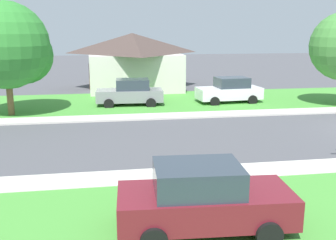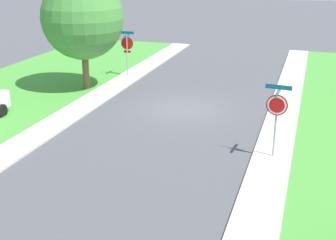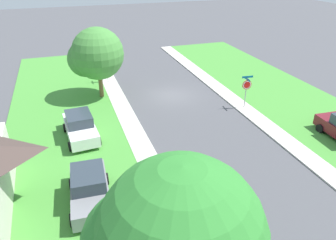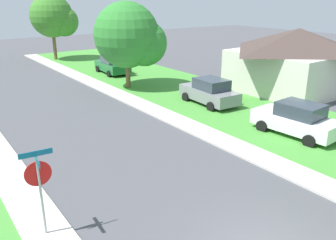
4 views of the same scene
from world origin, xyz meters
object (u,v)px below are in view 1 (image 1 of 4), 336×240
Objects in this scene: car_white_behind_trees at (230,90)px; car_grey_far_down_street at (130,93)px; tree_sidewalk_mid at (10,48)px; house_right_setback at (133,60)px; car_maroon_near_corner at (203,199)px.

car_grey_far_down_street is at bearing 88.93° from car_white_behind_trees.
tree_sidewalk_mid is 0.70× the size of house_right_setback.
car_maroon_near_corner is at bearing 160.14° from car_white_behind_trees.
car_grey_far_down_street is 1.00× the size of car_maroon_near_corner.
house_right_setback reaches higher than car_maroon_near_corner.
house_right_setback is at bearing 36.51° from car_white_behind_trees.
car_grey_far_down_street is 8.09m from house_right_setback.
car_white_behind_trees is 0.48× the size of house_right_setback.
car_white_behind_trees is 13.99m from tree_sidewalk_mid.
house_right_setback is at bearing -0.22° from car_maroon_near_corner.
car_grey_far_down_street is 16.89m from car_maroon_near_corner.
car_white_behind_trees is at bearing -91.07° from car_grey_far_down_street.
tree_sidewalk_mid is at bearing 104.98° from car_grey_far_down_street.
car_grey_far_down_street is 0.99× the size of car_white_behind_trees.
car_grey_far_down_street is at bearing 2.23° from car_maroon_near_corner.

